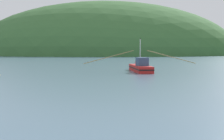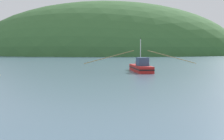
{
  "view_description": "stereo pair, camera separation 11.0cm",
  "coord_description": "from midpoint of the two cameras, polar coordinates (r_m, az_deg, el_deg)",
  "views": [
    {
      "loc": [
        8.18,
        -5.82,
        3.7
      ],
      "look_at": [
        8.82,
        29.36,
        1.4
      ],
      "focal_mm": 49.68,
      "sensor_mm": 36.0,
      "label": 1
    },
    {
      "loc": [
        8.29,
        -5.83,
        3.7
      ],
      "look_at": [
        8.82,
        29.36,
        1.4
      ],
      "focal_mm": 49.68,
      "sensor_mm": 36.0,
      "label": 2
    }
  ],
  "objects": [
    {
      "name": "fishing_boat_red",
      "position": [
        52.68,
        5.23,
        0.54
      ],
      "size": [
        19.29,
        11.18,
        5.73
      ],
      "rotation": [
        0.0,
        0.0,
        1.64
      ],
      "color": "red",
      "rests_on": "ground"
    },
    {
      "name": "hill_far_right",
      "position": [
        239.77,
        -1.12,
        2.86
      ],
      "size": [
        198.07,
        158.46,
        78.92
      ],
      "primitive_type": "ellipsoid",
      "color": "#386633",
      "rests_on": "ground"
    }
  ]
}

